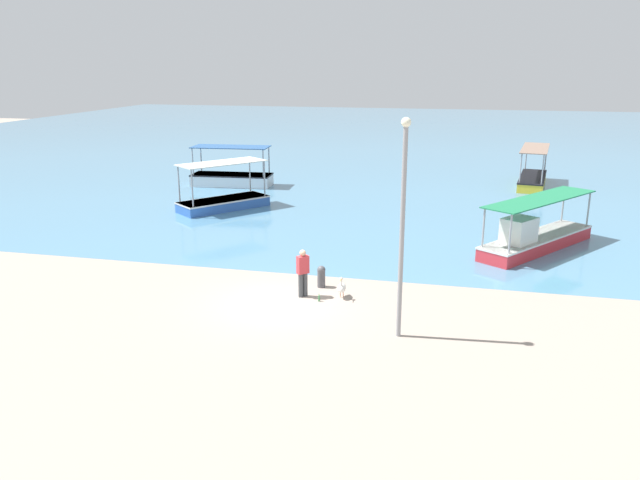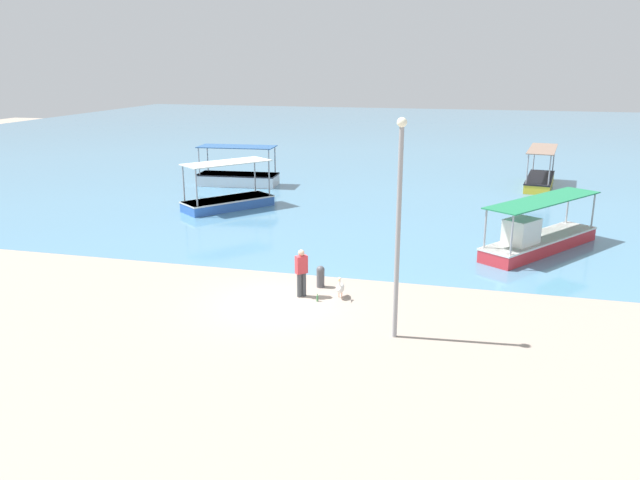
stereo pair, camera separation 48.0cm
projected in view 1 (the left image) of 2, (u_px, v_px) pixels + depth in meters
The scene contains 11 objects.
ground at pixel (280, 303), 21.00m from camera, with size 120.00×120.00×0.00m, color gray.
harbor_water at pixel (410, 139), 65.95m from camera, with size 110.00×90.00×0.00m, color teal.
fishing_boat_center at pixel (224, 200), 34.34m from camera, with size 4.50×5.06×2.59m.
fishing_boat_far_left at pixel (534, 237), 26.73m from camera, with size 5.25×6.52×2.25m.
fishing_boat_outer at pixel (232, 177), 40.85m from camera, with size 5.33×2.32×2.57m.
fishing_boat_near_right at pixel (532, 178), 40.84m from camera, with size 2.41×6.11×2.48m.
pelican at pixel (342, 287), 21.39m from camera, with size 0.32×0.81×0.80m.
lamp_post at pixel (403, 219), 17.52m from camera, with size 0.28×0.28×6.40m.
mooring_bollard at pixel (321, 276), 22.39m from camera, with size 0.30×0.30×0.80m.
fisherman_standing at pixel (303, 272), 21.35m from camera, with size 0.44×0.43×1.69m.
glass_bottle at pixel (319, 298), 21.13m from camera, with size 0.07×0.07×0.27m.
Camera 1 is at (5.74, -18.79, 7.82)m, focal length 35.00 mm.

